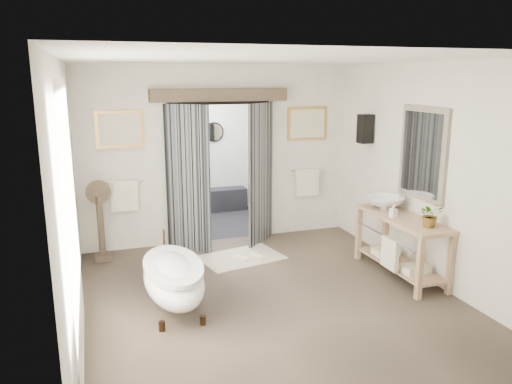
# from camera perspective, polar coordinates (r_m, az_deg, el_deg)

# --- Properties ---
(ground_plane) EXTENTS (5.00, 5.00, 0.00)m
(ground_plane) POSITION_cam_1_polar(r_m,az_deg,el_deg) (6.33, 1.76, -12.30)
(ground_plane) COLOR brown
(room_shell) EXTENTS (4.52, 5.02, 2.91)m
(room_shell) POSITION_cam_1_polar(r_m,az_deg,el_deg) (5.65, 2.00, 4.39)
(room_shell) COLOR silver
(room_shell) RESTS_ON ground_plane
(shower_room) EXTENTS (2.22, 2.01, 2.51)m
(shower_room) POSITION_cam_1_polar(r_m,az_deg,el_deg) (9.72, -6.35, 2.37)
(shower_room) COLOR black
(shower_room) RESTS_ON ground_plane
(back_wall_dressing) EXTENTS (3.82, 0.69, 2.52)m
(back_wall_dressing) POSITION_cam_1_polar(r_m,az_deg,el_deg) (8.00, -3.91, 4.86)
(back_wall_dressing) COLOR black
(back_wall_dressing) RESTS_ON ground_plane
(clawfoot_tub) EXTENTS (0.69, 1.54, 0.75)m
(clawfoot_tub) POSITION_cam_1_polar(r_m,az_deg,el_deg) (6.10, -9.41, -9.67)
(clawfoot_tub) COLOR black
(clawfoot_tub) RESTS_ON ground_plane
(vanity) EXTENTS (0.57, 1.60, 0.85)m
(vanity) POSITION_cam_1_polar(r_m,az_deg,el_deg) (7.15, 16.15, -5.39)
(vanity) COLOR tan
(vanity) RESTS_ON ground_plane
(pedestal_mirror) EXTENTS (0.36, 0.24, 1.23)m
(pedestal_mirror) POSITION_cam_1_polar(r_m,az_deg,el_deg) (7.80, -17.32, -3.75)
(pedestal_mirror) COLOR brown
(pedestal_mirror) RESTS_ON ground_plane
(rug) EXTENTS (1.34, 1.03, 0.01)m
(rug) POSITION_cam_1_polar(r_m,az_deg,el_deg) (7.69, -1.68, -7.47)
(rug) COLOR beige
(rug) RESTS_ON ground_plane
(slippers) EXTENTS (0.45, 0.29, 0.05)m
(slippers) POSITION_cam_1_polar(r_m,az_deg,el_deg) (7.58, -0.82, -7.50)
(slippers) COLOR beige
(slippers) RESTS_ON rug
(basin) EXTENTS (0.55, 0.55, 0.19)m
(basin) POSITION_cam_1_polar(r_m,az_deg,el_deg) (7.35, 14.54, -1.25)
(basin) COLOR white
(basin) RESTS_ON vanity
(plant) EXTENTS (0.32, 0.29, 0.32)m
(plant) POSITION_cam_1_polar(r_m,az_deg,el_deg) (6.66, 19.34, -2.46)
(plant) COLOR gray
(plant) RESTS_ON vanity
(soap_bottle_a) EXTENTS (0.10, 0.10, 0.18)m
(soap_bottle_a) POSITION_cam_1_polar(r_m,az_deg,el_deg) (6.97, 15.43, -2.09)
(soap_bottle_a) COLOR gray
(soap_bottle_a) RESTS_ON vanity
(soap_bottle_b) EXTENTS (0.18, 0.18, 0.18)m
(soap_bottle_b) POSITION_cam_1_polar(r_m,az_deg,el_deg) (7.56, 13.36, -0.80)
(soap_bottle_b) COLOR gray
(soap_bottle_b) RESTS_ON vanity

